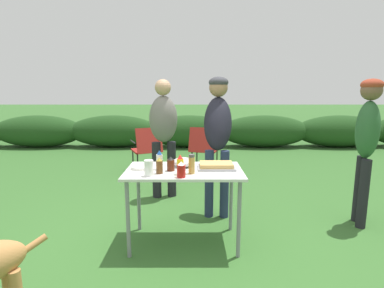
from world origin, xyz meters
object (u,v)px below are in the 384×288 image
object	(u,v)px
mayo_bottle	(158,160)
standing_person_in_navy_coat	(365,135)
folding_table	(183,177)
ketchup_bottle	(180,170)
paper_cup_stack	(148,168)
bbq_sauce_bottle	(170,164)
standing_person_in_gray_fleece	(217,127)
camp_chair_near_hedge	(202,146)
mixing_bowl	(182,162)
plate_stack	(141,167)
beer_bottle	(158,166)
camp_chair_green_behind_table	(146,147)
food_tray	(215,166)
standing_person_in_dark_puffer	(162,128)
spice_jar	(190,164)
mustard_bottle	(179,165)

from	to	relation	value
mayo_bottle	standing_person_in_navy_coat	xyz separation A→B (m)	(2.18, 0.39, 0.19)
folding_table	ketchup_bottle	world-z (taller)	ketchup_bottle
paper_cup_stack	standing_person_in_navy_coat	distance (m)	2.34
bbq_sauce_bottle	standing_person_in_gray_fleece	bearing A→B (deg)	56.98
camp_chair_near_hedge	mixing_bowl	bearing A→B (deg)	-82.56
ketchup_bottle	standing_person_in_navy_coat	size ratio (longest dim) A/B	0.09
plate_stack	mixing_bowl	xyz separation A→B (m)	(0.40, 0.08, 0.03)
mixing_bowl	beer_bottle	bearing A→B (deg)	-129.74
camp_chair_green_behind_table	folding_table	bearing A→B (deg)	-97.16
food_tray	mixing_bowl	bearing A→B (deg)	166.41
paper_cup_stack	standing_person_in_dark_puffer	xyz separation A→B (m)	(-0.01, 1.51, 0.16)
bbq_sauce_bottle	camp_chair_green_behind_table	distance (m)	2.73
standing_person_in_gray_fleece	standing_person_in_navy_coat	world-z (taller)	standing_person_in_gray_fleece
food_tray	spice_jar	world-z (taller)	spice_jar
food_tray	paper_cup_stack	size ratio (longest dim) A/B	2.55
plate_stack	mixing_bowl	distance (m)	0.41
bbq_sauce_bottle	mayo_bottle	size ratio (longest dim) A/B	0.73
bbq_sauce_bottle	spice_jar	size ratio (longest dim) A/B	0.76
bbq_sauce_bottle	spice_jar	xyz separation A→B (m)	(0.20, -0.10, 0.02)
spice_jar	bbq_sauce_bottle	bearing A→B (deg)	153.18
camp_chair_near_hedge	standing_person_in_dark_puffer	bearing A→B (deg)	-99.78
standing_person_in_navy_coat	camp_chair_near_hedge	xyz separation A→B (m)	(-1.66, 2.25, -0.55)
plate_stack	paper_cup_stack	bearing A→B (deg)	-67.18
folding_table	bbq_sauce_bottle	size ratio (longest dim) A/B	8.24
plate_stack	camp_chair_green_behind_table	size ratio (longest dim) A/B	0.25
mustard_bottle	camp_chair_green_behind_table	xyz separation A→B (m)	(-0.72, 2.76, -0.36)
paper_cup_stack	camp_chair_green_behind_table	xyz separation A→B (m)	(-0.44, 2.81, -0.34)
food_tray	camp_chair_near_hedge	bearing A→B (deg)	90.40
bbq_sauce_bottle	standing_person_in_gray_fleece	world-z (taller)	standing_person_in_gray_fleece
standing_person_in_navy_coat	food_tray	bearing A→B (deg)	-62.80
plate_stack	mixing_bowl	size ratio (longest dim) A/B	0.97
plate_stack	standing_person_in_navy_coat	size ratio (longest dim) A/B	0.13
paper_cup_stack	standing_person_in_navy_coat	world-z (taller)	standing_person_in_navy_coat
ketchup_bottle	camp_chair_near_hedge	distance (m)	2.95
bbq_sauce_bottle	beer_bottle	world-z (taller)	beer_bottle
folding_table	ketchup_bottle	size ratio (longest dim) A/B	7.88
standing_person_in_gray_fleece	camp_chair_green_behind_table	world-z (taller)	standing_person_in_gray_fleece
plate_stack	camp_chair_near_hedge	world-z (taller)	camp_chair_near_hedge
ketchup_bottle	standing_person_in_dark_puffer	size ratio (longest dim) A/B	0.09
folding_table	standing_person_in_dark_puffer	distance (m)	1.38
ketchup_bottle	mayo_bottle	size ratio (longest dim) A/B	0.76
standing_person_in_navy_coat	camp_chair_near_hedge	distance (m)	2.85
mixing_bowl	camp_chair_near_hedge	world-z (taller)	camp_chair_near_hedge
camp_chair_green_behind_table	camp_chair_near_hedge	bearing A→B (deg)	-19.65
folding_table	mustard_bottle	world-z (taller)	mustard_bottle
ketchup_bottle	beer_bottle	size ratio (longest dim) A/B	0.94
mustard_bottle	mayo_bottle	xyz separation A→B (m)	(-0.20, 0.17, 0.00)
plate_stack	standing_person_in_dark_puffer	xyz separation A→B (m)	(0.09, 1.26, 0.22)
paper_cup_stack	food_tray	bearing A→B (deg)	22.47
ketchup_bottle	standing_person_in_gray_fleece	distance (m)	1.09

